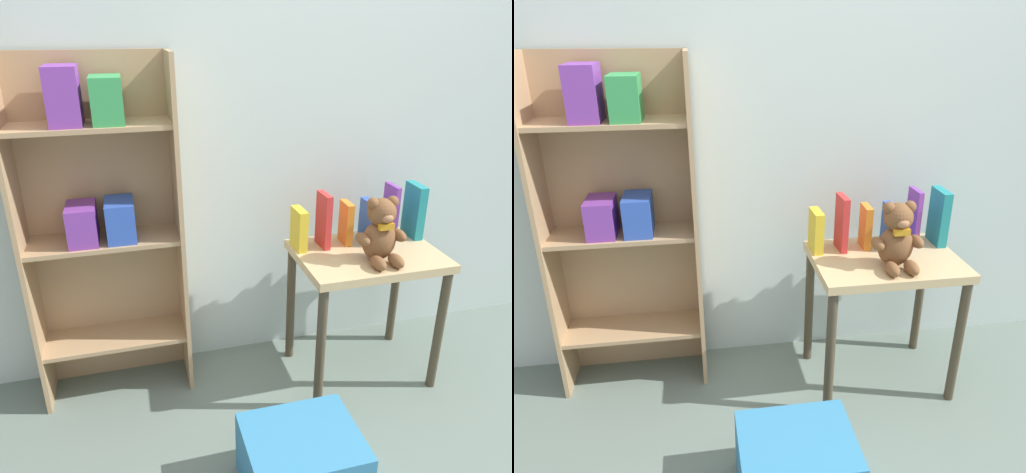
{
  "view_description": "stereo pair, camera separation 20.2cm",
  "coord_description": "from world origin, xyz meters",
  "views": [
    {
      "loc": [
        -0.74,
        -0.75,
        1.52
      ],
      "look_at": [
        -0.26,
        1.04,
        0.72
      ],
      "focal_mm": 35.0,
      "sensor_mm": 36.0,
      "label": 1
    },
    {
      "loc": [
        -0.54,
        -0.8,
        1.52
      ],
      "look_at": [
        -0.26,
        1.04,
        0.72
      ],
      "focal_mm": 35.0,
      "sensor_mm": 36.0,
      "label": 2
    }
  ],
  "objects": [
    {
      "name": "book_standing_blue",
      "position": [
        0.28,
        1.1,
        0.71
      ],
      "size": [
        0.03,
        0.15,
        0.18
      ],
      "primitive_type": "cube",
      "rotation": [
        0.0,
        0.0,
        0.0
      ],
      "color": "#2D51B7",
      "rests_on": "display_table"
    },
    {
      "name": "display_table",
      "position": [
        0.22,
        0.99,
        0.51
      ],
      "size": [
        0.61,
        0.44,
        0.62
      ],
      "color": "tan",
      "rests_on": "ground_plane"
    },
    {
      "name": "book_standing_orange",
      "position": [
        0.17,
        1.11,
        0.71
      ],
      "size": [
        0.04,
        0.1,
        0.19
      ],
      "primitive_type": "cube",
      "rotation": [
        0.0,
        0.0,
        -0.05
      ],
      "color": "orange",
      "rests_on": "display_table"
    },
    {
      "name": "book_standing_purple",
      "position": [
        0.39,
        1.12,
        0.74
      ],
      "size": [
        0.02,
        0.11,
        0.25
      ],
      "primitive_type": "cube",
      "rotation": [
        0.0,
        0.0,
        0.02
      ],
      "color": "purple",
      "rests_on": "display_table"
    },
    {
      "name": "book_standing_yellow",
      "position": [
        -0.05,
        1.1,
        0.71
      ],
      "size": [
        0.04,
        0.12,
        0.18
      ],
      "primitive_type": "cube",
      "rotation": [
        0.0,
        0.0,
        0.03
      ],
      "color": "gold",
      "rests_on": "display_table"
    },
    {
      "name": "bookshelf_side",
      "position": [
        -0.86,
        1.2,
        0.81
      ],
      "size": [
        0.62,
        0.24,
        1.43
      ],
      "color": "tan",
      "rests_on": "ground_plane"
    },
    {
      "name": "book_standing_teal",
      "position": [
        0.5,
        1.1,
        0.74
      ],
      "size": [
        0.04,
        0.13,
        0.24
      ],
      "primitive_type": "cube",
      "rotation": [
        0.0,
        0.0,
        -0.03
      ],
      "color": "teal",
      "rests_on": "display_table"
    },
    {
      "name": "storage_bin",
      "position": [
        -0.26,
        0.43,
        0.13
      ],
      "size": [
        0.39,
        0.32,
        0.25
      ],
      "color": "teal",
      "rests_on": "ground_plane"
    },
    {
      "name": "book_standing_red",
      "position": [
        0.06,
        1.1,
        0.74
      ],
      "size": [
        0.03,
        0.11,
        0.24
      ],
      "primitive_type": "cube",
      "rotation": [
        0.0,
        0.0,
        0.03
      ],
      "color": "red",
      "rests_on": "display_table"
    },
    {
      "name": "teddy_bear",
      "position": [
        0.23,
        0.91,
        0.74
      ],
      "size": [
        0.21,
        0.19,
        0.27
      ],
      "color": "brown",
      "rests_on": "display_table"
    },
    {
      "name": "wall_back",
      "position": [
        0.0,
        1.34,
        1.25
      ],
      "size": [
        4.8,
        0.06,
        2.5
      ],
      "color": "silver",
      "rests_on": "ground_plane"
    }
  ]
}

